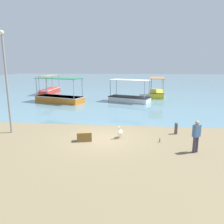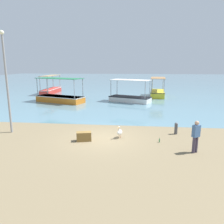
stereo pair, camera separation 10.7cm
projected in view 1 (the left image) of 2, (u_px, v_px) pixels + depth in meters
name	position (u px, v px, depth m)	size (l,w,h in m)	color
ground	(102.00, 138.00, 13.46)	(120.00, 120.00, 0.00)	#7C6B4D
harbor_water	(127.00, 81.00, 60.11)	(110.00, 90.00, 0.00)	slate
fishing_boat_far_left	(50.00, 90.00, 34.08)	(1.64, 5.97, 2.79)	red
fishing_boat_near_right	(129.00, 98.00, 26.49)	(5.30, 3.64, 2.66)	silver
fishing_boat_center	(157.00, 92.00, 30.99)	(2.36, 5.31, 2.64)	gold
fishing_boat_outer	(59.00, 98.00, 26.19)	(6.30, 3.89, 2.87)	orange
pelican	(120.00, 132.00, 13.45)	(0.40, 0.80, 0.80)	#E0997A
lamp_post	(6.00, 78.00, 13.85)	(0.28, 0.28, 6.50)	gray
mooring_bollard	(176.00, 128.00, 14.22)	(0.21, 0.21, 0.77)	#47474C
fisherman_standing	(196.00, 136.00, 11.13)	(0.45, 0.41, 1.69)	#40374B
cargo_crate	(84.00, 136.00, 12.95)	(0.86, 0.44, 0.55)	brown
glass_bottle	(160.00, 140.00, 12.77)	(0.07, 0.07, 0.27)	#3F7F4C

